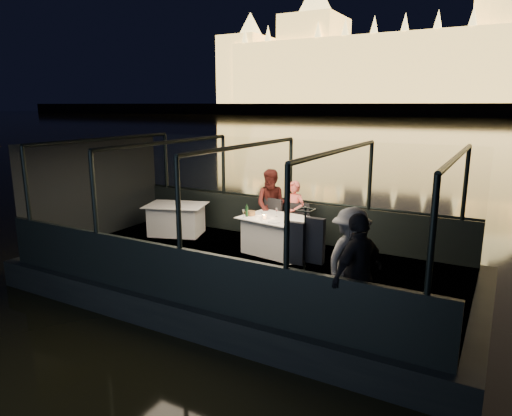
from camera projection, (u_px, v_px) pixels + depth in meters
The scene contains 30 objects.
river_water at pixel (484, 126), 77.15m from camera, with size 500.00×500.00×0.00m, color black.
boat_hull at pixel (246, 288), 8.99m from camera, with size 8.60×4.40×1.00m, color black.
boat_deck at pixel (246, 265), 8.88m from camera, with size 8.00×4.00×0.04m, color black.
gunwale_port at pixel (290, 220), 10.48m from camera, with size 8.00×0.08×0.90m, color black.
gunwale_starboard at pixel (181, 276), 7.07m from camera, with size 8.00×0.08×0.90m, color black.
cabin_glass_port at pixel (291, 170), 10.22m from camera, with size 8.00×0.02×1.40m, color #99B2B2, non-canonical shape.
cabin_glass_starboard at pixel (178, 203), 6.82m from camera, with size 8.00×0.02×1.40m, color #99B2B2, non-canonical shape.
cabin_roof_glass at pixel (245, 146), 8.37m from camera, with size 8.00×4.00×0.02m, color #99B2B2, non-canonical shape.
end_wall_fore at pixel (96, 189), 10.52m from camera, with size 0.02×4.00×2.30m, color black, non-canonical shape.
end_wall_aft at pixel (479, 236), 6.72m from camera, with size 0.02×4.00×2.30m, color black, non-canonical shape.
canopy_ribs at pixel (246, 207), 8.62m from camera, with size 8.00×4.00×2.30m, color black, non-canonical shape.
embankment at pixel (503, 111), 187.70m from camera, with size 400.00×140.00×6.00m, color #423D33.
parliament_building at pixel (511, 26), 151.68m from camera, with size 220.00×32.00×60.00m, color #F2D18C, non-canonical shape.
dining_table_central at pixel (277, 236), 9.47m from camera, with size 1.45×1.05×0.77m, color white.
dining_table_aft at pixel (176, 219), 10.88m from camera, with size 1.37×0.99×0.73m, color white.
chair_port_left at pixel (269, 225), 10.04m from camera, with size 0.47×0.47×1.00m, color black.
chair_port_right at pixel (295, 228), 9.77m from camera, with size 0.45×0.45×0.95m, color black.
coat_stand at pixel (304, 255), 6.66m from camera, with size 0.45×0.36×1.61m, color black, non-canonical shape.
person_woman_coral at pixel (294, 212), 9.98m from camera, with size 0.51×0.34×1.43m, color #F06357.
person_man_maroon at pixel (272, 209), 10.25m from camera, with size 0.79×0.61×1.64m, color #441613.
passenger_stripe at pixel (351, 256), 6.75m from camera, with size 1.03×0.58×1.59m, color silver.
passenger_dark at pixel (358, 273), 6.05m from camera, with size 0.99×0.42×1.68m, color black.
wine_bottle at pixel (247, 209), 9.46m from camera, with size 0.06×0.06×0.27m, color #123218.
bread_basket at pixel (250, 213), 9.60m from camera, with size 0.22×0.22×0.09m, color brown.
amber_candle at pixel (265, 217), 9.32m from camera, with size 0.05×0.05×0.07m, color orange.
plate_near at pixel (274, 222), 9.03m from camera, with size 0.24×0.24×0.02m, color white.
plate_far at pixel (258, 214), 9.66m from camera, with size 0.23×0.23×0.01m, color white.
wine_glass_white at pixel (243, 213), 9.35m from camera, with size 0.06×0.06×0.17m, color silver, non-canonical shape.
wine_glass_red at pixel (276, 212), 9.46m from camera, with size 0.06×0.06×0.18m, color white, non-canonical shape.
wine_glass_empty at pixel (262, 216), 9.12m from camera, with size 0.07×0.07×0.20m, color silver, non-canonical shape.
Camera 1 is at (4.26, -7.25, 3.54)m, focal length 32.00 mm.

